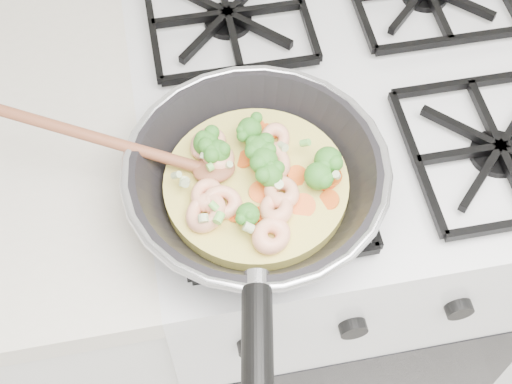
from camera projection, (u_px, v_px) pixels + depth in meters
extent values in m
cube|color=white|center=(326.00, 242.00, 1.38)|extent=(0.60, 0.60, 0.90)
cube|color=black|center=(354.00, 80.00, 0.99)|extent=(0.56, 0.56, 0.02)
torus|color=#BABAC1|center=(256.00, 168.00, 0.83)|extent=(0.31, 0.31, 0.01)
cylinder|color=black|center=(257.00, 368.00, 0.70)|extent=(0.06, 0.17, 0.03)
cylinder|color=#E9DD65|center=(256.00, 185.00, 0.86)|extent=(0.22, 0.22, 0.02)
ellipsoid|color=brown|center=(214.00, 169.00, 0.84)|extent=(0.06, 0.05, 0.01)
cylinder|color=brown|center=(101.00, 139.00, 0.84)|extent=(0.23, 0.10, 0.07)
torus|color=#FFBE96|center=(207.00, 195.00, 0.83)|extent=(0.06, 0.06, 0.02)
torus|color=#FFBE96|center=(271.00, 162.00, 0.85)|extent=(0.07, 0.07, 0.02)
torus|color=#FFBE96|center=(271.00, 236.00, 0.80)|extent=(0.07, 0.07, 0.03)
torus|color=#FFBE96|center=(275.00, 139.00, 0.87)|extent=(0.06, 0.06, 0.02)
torus|color=#FFBE96|center=(218.00, 157.00, 0.85)|extent=(0.05, 0.05, 0.03)
torus|color=#FFBE96|center=(206.00, 213.00, 0.81)|extent=(0.07, 0.07, 0.03)
torus|color=#FFBE96|center=(276.00, 209.00, 0.82)|extent=(0.06, 0.06, 0.03)
torus|color=#FFBE96|center=(222.00, 202.00, 0.82)|extent=(0.06, 0.06, 0.03)
torus|color=#FFBE96|center=(208.00, 144.00, 0.86)|extent=(0.07, 0.07, 0.02)
torus|color=#FFBE96|center=(282.00, 192.00, 0.83)|extent=(0.06, 0.06, 0.02)
ellipsoid|color=#408D2E|center=(250.00, 129.00, 0.86)|extent=(0.04, 0.04, 0.03)
ellipsoid|color=#408D2E|center=(258.00, 149.00, 0.85)|extent=(0.04, 0.04, 0.03)
ellipsoid|color=#408D2E|center=(264.00, 161.00, 0.84)|extent=(0.04, 0.04, 0.03)
ellipsoid|color=#408D2E|center=(218.00, 152.00, 0.85)|extent=(0.04, 0.04, 0.03)
ellipsoid|color=#408D2E|center=(248.00, 215.00, 0.80)|extent=(0.03, 0.03, 0.03)
ellipsoid|color=#408D2E|center=(328.00, 161.00, 0.84)|extent=(0.04, 0.04, 0.03)
ellipsoid|color=#408D2E|center=(318.00, 176.00, 0.83)|extent=(0.04, 0.04, 0.03)
ellipsoid|color=#408D2E|center=(206.00, 143.00, 0.85)|extent=(0.04, 0.04, 0.03)
ellipsoid|color=#408D2E|center=(270.00, 175.00, 0.83)|extent=(0.04, 0.04, 0.03)
cylinder|color=orange|center=(329.00, 178.00, 0.85)|extent=(0.03, 0.04, 0.01)
cylinder|color=orange|center=(325.00, 181.00, 0.85)|extent=(0.04, 0.04, 0.00)
cylinder|color=orange|center=(329.00, 200.00, 0.83)|extent=(0.03, 0.03, 0.01)
cylinder|color=orange|center=(298.00, 175.00, 0.85)|extent=(0.03, 0.03, 0.01)
cylinder|color=orange|center=(261.00, 192.00, 0.84)|extent=(0.04, 0.03, 0.00)
cylinder|color=orange|center=(303.00, 206.00, 0.83)|extent=(0.04, 0.04, 0.01)
cylinder|color=orange|center=(237.00, 213.00, 0.82)|extent=(0.03, 0.03, 0.01)
cylinder|color=orange|center=(259.00, 213.00, 0.82)|extent=(0.04, 0.04, 0.01)
cylinder|color=orange|center=(245.00, 159.00, 0.86)|extent=(0.03, 0.03, 0.01)
cylinder|color=orange|center=(254.00, 128.00, 0.89)|extent=(0.03, 0.03, 0.01)
cylinder|color=orange|center=(271.00, 130.00, 0.89)|extent=(0.04, 0.04, 0.01)
cylinder|color=orange|center=(259.00, 221.00, 0.82)|extent=(0.03, 0.03, 0.01)
cylinder|color=#77CF53|center=(210.00, 167.00, 0.83)|extent=(0.01, 0.01, 0.01)
cylinder|color=#BCD193|center=(186.00, 182.00, 0.82)|extent=(0.01, 0.01, 0.01)
cylinder|color=#BCD193|center=(249.00, 228.00, 0.79)|extent=(0.01, 0.01, 0.01)
cylinder|color=#BCD193|center=(283.00, 147.00, 0.85)|extent=(0.01, 0.01, 0.01)
cylinder|color=#BCD193|center=(336.00, 175.00, 0.82)|extent=(0.01, 0.01, 0.01)
cylinder|color=#BCD193|center=(204.00, 154.00, 0.84)|extent=(0.01, 0.01, 0.01)
cylinder|color=#77CF53|center=(271.00, 180.00, 0.83)|extent=(0.01, 0.01, 0.01)
cylinder|color=#77CF53|center=(305.00, 143.00, 0.85)|extent=(0.01, 0.01, 0.01)
cylinder|color=#BCD193|center=(176.00, 175.00, 0.83)|extent=(0.01, 0.01, 0.01)
cylinder|color=#BCD193|center=(229.00, 165.00, 0.84)|extent=(0.01, 0.01, 0.01)
cylinder|color=#77CF53|center=(214.00, 206.00, 0.80)|extent=(0.01, 0.01, 0.01)
cylinder|color=#BCD193|center=(203.00, 218.00, 0.79)|extent=(0.01, 0.01, 0.01)
cylinder|color=#BCD193|center=(184.00, 182.00, 0.83)|extent=(0.01, 0.01, 0.01)
cylinder|color=#77CF53|center=(219.00, 218.00, 0.79)|extent=(0.01, 0.01, 0.01)
cylinder|color=#77CF53|center=(324.00, 159.00, 0.83)|extent=(0.01, 0.01, 0.01)
cylinder|color=#77CF53|center=(320.00, 179.00, 0.83)|extent=(0.01, 0.01, 0.01)
cylinder|color=#BCD193|center=(278.00, 185.00, 0.82)|extent=(0.01, 0.01, 0.01)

